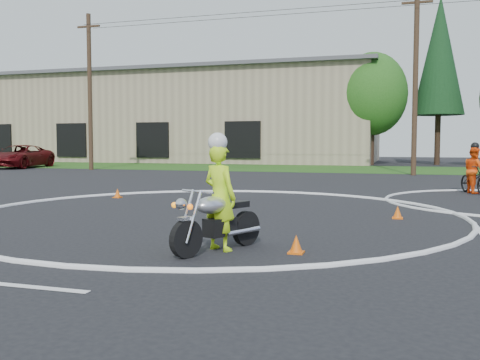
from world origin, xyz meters
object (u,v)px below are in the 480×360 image
(rider_primary_grp, at_px, (220,194))
(primary_motorcycle, at_px, (216,221))
(pickup_grp, at_px, (20,156))
(rider_second_grp, at_px, (474,175))

(rider_primary_grp, bearing_deg, primary_motorcycle, -70.09)
(rider_primary_grp, xyz_separation_m, pickup_grp, (-22.94, 23.01, -0.13))
(primary_motorcycle, bearing_deg, pickup_grp, 159.68)
(primary_motorcycle, distance_m, pickup_grp, 32.58)
(rider_second_grp, distance_m, pickup_grp, 30.26)
(primary_motorcycle, bearing_deg, rider_second_grp, 91.53)
(rider_second_grp, bearing_deg, pickup_grp, 139.00)
(primary_motorcycle, distance_m, rider_second_grp, 13.12)
(rider_primary_grp, distance_m, pickup_grp, 32.49)
(rider_second_grp, height_order, pickup_grp, rider_second_grp)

